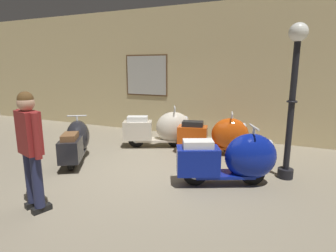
% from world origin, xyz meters
% --- Properties ---
extents(ground_plane, '(60.00, 60.00, 0.00)m').
position_xyz_m(ground_plane, '(0.00, 0.00, 0.00)').
color(ground_plane, gray).
extents(showroom_back_wall, '(18.00, 0.24, 3.80)m').
position_xyz_m(showroom_back_wall, '(-0.01, 3.39, 1.90)').
color(showroom_back_wall, '#CCB784').
rests_on(showroom_back_wall, ground).
extents(scooter_0, '(1.23, 1.59, 0.97)m').
position_xyz_m(scooter_0, '(-1.79, 0.03, 0.44)').
color(scooter_0, black).
rests_on(scooter_0, ground).
extents(scooter_1, '(1.78, 1.18, 1.06)m').
position_xyz_m(scooter_1, '(-0.47, 1.75, 0.48)').
color(scooter_1, black).
rests_on(scooter_1, ground).
extents(scooter_2, '(1.73, 0.81, 1.02)m').
position_xyz_m(scooter_2, '(1.00, 1.74, 0.46)').
color(scooter_2, black).
rests_on(scooter_2, ground).
extents(scooter_3, '(1.79, 1.19, 1.06)m').
position_xyz_m(scooter_3, '(1.69, 0.12, 0.49)').
color(scooter_3, black).
rests_on(scooter_3, ground).
extents(lamppost, '(0.32, 0.32, 2.79)m').
position_xyz_m(lamppost, '(2.52, 0.83, 1.67)').
color(lamppost, black).
rests_on(lamppost, ground).
extents(visitor_0, '(0.56, 0.36, 1.73)m').
position_xyz_m(visitor_0, '(-0.78, -1.95, 1.00)').
color(visitor_0, black).
rests_on(visitor_0, ground).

